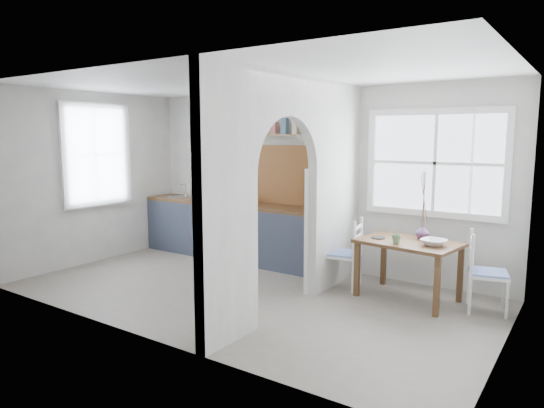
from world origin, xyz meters
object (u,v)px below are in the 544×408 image
Objects in this scene: chair_right at (488,272)px; kettle at (315,202)px; vase at (423,232)px; dining_table at (408,270)px; chair_left at (343,253)px.

chair_right is 3.42× the size of kettle.
vase is (1.52, -0.07, -0.24)m from kettle.
chair_left is at bearing -168.70° from dining_table.
kettle reaches higher than chair_left.
kettle reaches higher than chair_right.
dining_table is 0.84m from chair_left.
chair_right is 2.38m from kettle.
dining_table is 0.88m from chair_right.
chair_right is at bearing -18.29° from kettle.
kettle reaches higher than dining_table.
chair_right reaches higher than vase.
chair_left is at bearing 79.73° from chair_right.
chair_left is at bearing -164.45° from vase.
chair_right is (1.71, 0.12, -0.01)m from chair_left.
vase is at bearing 76.17° from dining_table.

